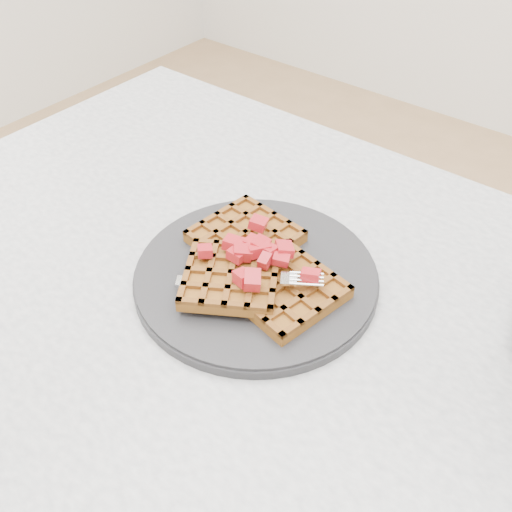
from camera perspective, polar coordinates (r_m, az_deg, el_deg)
name	(u,v)px	position (r m, az deg, el deg)	size (l,w,h in m)	color
table	(275,373)	(0.75, 1.94, -11.60)	(1.20, 0.80, 0.75)	silver
plate	(256,276)	(0.70, 0.00, -1.96)	(0.30, 0.30, 0.02)	black
waffles	(254,266)	(0.68, -0.19, -0.97)	(0.22, 0.21, 0.03)	brown
strawberry_pile	(256,247)	(0.67, 0.00, 0.90)	(0.15, 0.15, 0.02)	maroon
fork	(260,289)	(0.66, 0.39, -3.32)	(0.02, 0.18, 0.02)	silver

